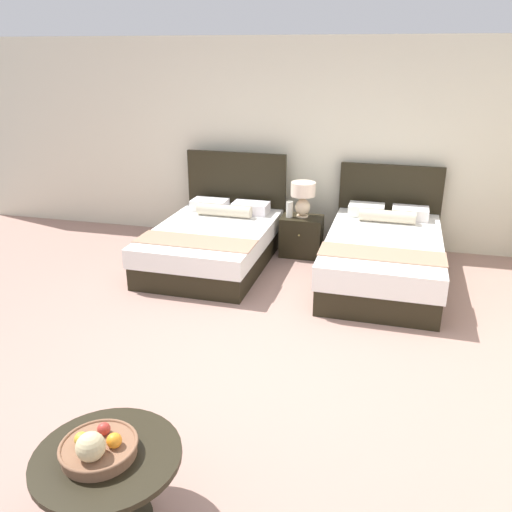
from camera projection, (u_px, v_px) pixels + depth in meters
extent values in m
cube|color=#9F7A6D|center=(249.00, 366.00, 4.51)|extent=(10.35, 10.28, 0.02)
cube|color=beige|center=(313.00, 144.00, 7.03)|extent=(10.35, 0.12, 2.68)
cube|color=black|center=(213.00, 255.00, 6.57)|extent=(1.34, 1.99, 0.27)
cube|color=white|center=(212.00, 236.00, 6.48)|extent=(1.39, 2.03, 0.22)
cube|color=black|center=(236.00, 197.00, 7.30)|extent=(1.39, 0.09, 1.23)
cube|color=white|center=(210.00, 205.00, 7.13)|extent=(0.48, 0.31, 0.14)
cube|color=white|center=(251.00, 208.00, 6.99)|extent=(0.48, 0.31, 0.14)
cylinder|color=beige|center=(224.00, 211.00, 6.84)|extent=(0.72, 0.16, 0.15)
cube|color=#A67E64|center=(195.00, 241.00, 5.95)|extent=(1.37, 0.47, 0.01)
cube|color=black|center=(381.00, 270.00, 6.09)|extent=(1.27, 2.17, 0.28)
cube|color=white|center=(383.00, 248.00, 5.99)|extent=(1.31, 2.21, 0.26)
cube|color=black|center=(389.00, 208.00, 6.93)|extent=(1.30, 0.09, 1.14)
cube|color=white|center=(366.00, 210.00, 6.72)|extent=(0.45, 0.31, 0.14)
cube|color=white|center=(410.00, 213.00, 6.59)|extent=(0.45, 0.31, 0.14)
cylinder|color=beige|center=(387.00, 216.00, 6.43)|extent=(0.68, 0.16, 0.15)
cube|color=#A67E64|center=(382.00, 254.00, 5.44)|extent=(1.29, 0.44, 0.01)
cube|color=black|center=(301.00, 236.00, 6.85)|extent=(0.53, 0.38, 0.52)
sphere|color=tan|center=(299.00, 235.00, 6.64)|extent=(0.02, 0.02, 0.02)
cylinder|color=beige|center=(302.00, 216.00, 6.77)|extent=(0.15, 0.15, 0.02)
ellipsoid|color=beige|center=(303.00, 207.00, 6.73)|extent=(0.19, 0.19, 0.21)
cylinder|color=#99844C|center=(303.00, 197.00, 6.68)|extent=(0.02, 0.02, 0.04)
cylinder|color=beige|center=(303.00, 189.00, 6.64)|extent=(0.31, 0.31, 0.17)
cylinder|color=silver|center=(289.00, 210.00, 6.72)|extent=(0.09, 0.09, 0.19)
torus|color=silver|center=(290.00, 202.00, 6.68)|extent=(0.08, 0.08, 0.01)
cylinder|color=black|center=(111.00, 491.00, 2.93)|extent=(0.12, 0.12, 0.44)
cylinder|color=black|center=(107.00, 457.00, 2.84)|extent=(0.81, 0.81, 0.04)
cylinder|color=brown|center=(99.00, 450.00, 2.82)|extent=(0.40, 0.40, 0.07)
torus|color=brown|center=(98.00, 445.00, 2.81)|extent=(0.42, 0.42, 0.02)
sphere|color=#AD322A|center=(104.00, 429.00, 2.88)|extent=(0.07, 0.07, 0.07)
sphere|color=gold|center=(81.00, 439.00, 2.81)|extent=(0.08, 0.08, 0.08)
sphere|color=#C9B889|center=(91.00, 447.00, 2.70)|extent=(0.15, 0.15, 0.15)
sphere|color=orange|center=(114.00, 441.00, 2.79)|extent=(0.08, 0.08, 0.08)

